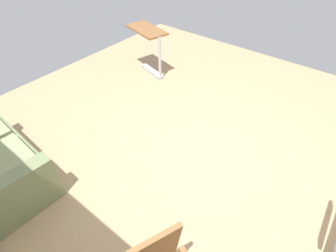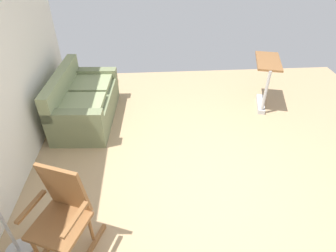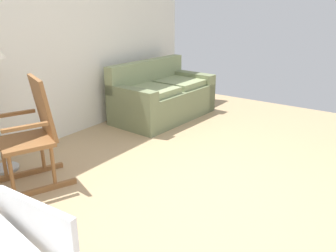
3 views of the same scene
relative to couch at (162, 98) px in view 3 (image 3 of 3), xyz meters
name	(u,v)px [view 3 (image 3 of 3)]	position (x,y,z in m)	size (l,w,h in m)	color
ground_plane	(211,199)	(-1.70, -1.79, -0.31)	(6.95, 6.95, 0.00)	tan
back_wall	(31,34)	(-1.70, 0.62, 1.04)	(5.76, 0.10, 2.70)	silver
couch	(162,98)	(0.00, 0.00, 0.00)	(1.65, 0.94, 0.85)	#737D57
rocking_chair	(33,135)	(-2.41, -0.23, 0.20)	(0.88, 0.72, 1.05)	brown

